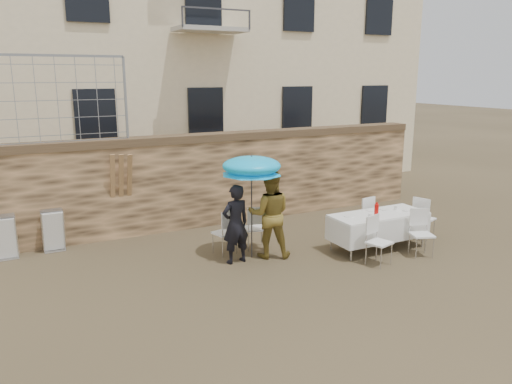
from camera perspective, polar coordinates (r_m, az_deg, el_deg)
name	(u,v)px	position (r m, az deg, el deg)	size (l,w,h in m)	color
ground	(296,309)	(8.14, 4.55, -13.17)	(80.00, 80.00, 0.00)	brown
stone_wall	(189,182)	(12.11, -7.66, 1.14)	(13.00, 0.50, 2.20)	olive
chain_link_fence	(47,101)	(11.26, -22.77, 9.61)	(3.20, 0.06, 1.80)	gray
man_suit	(236,224)	(9.72, -2.36, -3.69)	(0.57, 0.38, 1.58)	black
woman_dress	(270,214)	(10.01, 1.56, -2.54)	(0.87, 0.68, 1.79)	#A88933
umbrella	(252,169)	(9.72, -0.51, 2.64)	(1.20, 1.20, 1.94)	#3F3F44
couple_chair_left	(225,231)	(10.29, -3.61, -4.52)	(0.48, 0.48, 0.96)	white
couple_chair_right	(255,227)	(10.57, -0.11, -4.01)	(0.48, 0.48, 0.96)	white
banquet_table	(379,215)	(10.82, 13.86, -2.62)	(2.10, 0.85, 0.78)	white
soda_bottle	(376,210)	(10.54, 13.60, -2.05)	(0.09, 0.09, 0.26)	red
table_chair_front_left	(379,241)	(9.97, 13.92, -5.49)	(0.48, 0.48, 0.96)	white
table_chair_front_right	(422,233)	(10.69, 18.43, -4.51)	(0.48, 0.48, 0.96)	white
table_chair_back	(362,216)	(11.60, 12.00, -2.74)	(0.48, 0.48, 0.96)	white
table_chair_side	(424,217)	(11.88, 18.64, -2.77)	(0.48, 0.48, 0.96)	white
chair_stack_left	(5,234)	(11.35, -26.76, -4.36)	(0.46, 0.47, 0.92)	white
chair_stack_right	(53,229)	(11.37, -22.23, -3.88)	(0.46, 0.40, 0.92)	white
wood_planks	(127,195)	(11.51, -14.56, -0.33)	(0.70, 0.20, 2.00)	#A37749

